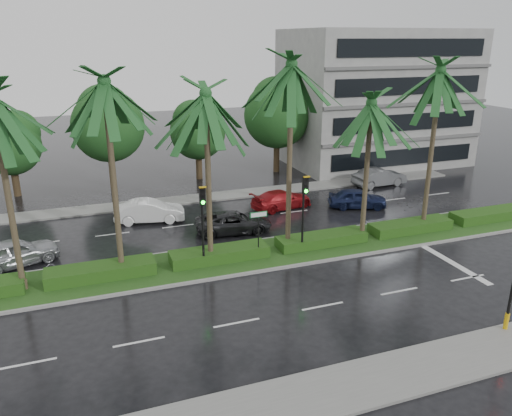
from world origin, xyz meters
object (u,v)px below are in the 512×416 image
object	(u,v)px
car_silver	(15,253)
car_white	(150,211)
car_grey	(379,177)
signal_median_left	(203,215)
car_red	(282,199)
street_sign	(259,223)
car_blue	(357,198)
car_darkgrey	(234,222)

from	to	relation	value
car_silver	car_white	distance (m)	8.67
car_grey	car_white	bearing A→B (deg)	92.48
signal_median_left	car_red	size ratio (longest dim) A/B	0.99
street_sign	car_white	xyz separation A→B (m)	(-4.50, 7.95, -1.40)
car_blue	car_grey	xyz separation A→B (m)	(4.50, 4.15, 0.05)
signal_median_left	car_blue	xyz separation A→B (m)	(12.50, 6.02, -2.32)
car_red	car_grey	size ratio (longest dim) A/B	1.00
car_silver	car_white	world-z (taller)	car_silver
signal_median_left	car_red	world-z (taller)	signal_median_left
car_white	car_darkgrey	bearing A→B (deg)	-117.72
car_silver	car_grey	xyz separation A→B (m)	(26.07, 6.25, -0.01)
car_silver	car_darkgrey	bearing A→B (deg)	-107.63
street_sign	car_grey	bearing A→B (deg)	35.49
signal_median_left	car_darkgrey	world-z (taller)	signal_median_left
car_white	car_grey	size ratio (longest dim) A/B	0.99
signal_median_left	car_darkgrey	distance (m)	5.92
car_silver	car_white	bearing A→B (deg)	-81.44
car_grey	signal_median_left	bearing A→B (deg)	117.09
car_silver	car_red	bearing A→B (deg)	-97.67
car_darkgrey	car_white	bearing A→B (deg)	58.40
car_white	car_red	bearing A→B (deg)	-81.77
signal_median_left	car_grey	size ratio (longest dim) A/B	0.99
car_white	car_red	xyz separation A→B (m)	(9.00, -0.42, -0.08)
car_blue	car_silver	bearing A→B (deg)	115.99
car_white	car_red	distance (m)	9.01
car_silver	car_red	world-z (taller)	car_silver
car_silver	car_red	xyz separation A→B (m)	(16.57, 3.80, -0.10)
car_silver	car_darkgrey	size ratio (longest dim) A/B	0.94
car_darkgrey	car_red	world-z (taller)	car_darkgrey
car_darkgrey	car_grey	size ratio (longest dim) A/B	1.05
street_sign	car_red	size ratio (longest dim) A/B	0.59
street_sign	signal_median_left	bearing A→B (deg)	-176.53
car_red	car_grey	distance (m)	9.81
car_silver	car_grey	distance (m)	26.81
car_darkgrey	car_grey	world-z (taller)	car_grey
car_silver	car_red	size ratio (longest dim) A/B	0.98
car_red	car_blue	size ratio (longest dim) A/B	1.10
car_grey	car_silver	bearing A→B (deg)	99.70
car_white	car_darkgrey	xyz separation A→B (m)	(4.50, -3.60, -0.08)
car_silver	car_blue	world-z (taller)	car_silver
car_darkgrey	car_red	distance (m)	5.51
signal_median_left	car_darkgrey	size ratio (longest dim) A/B	0.94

